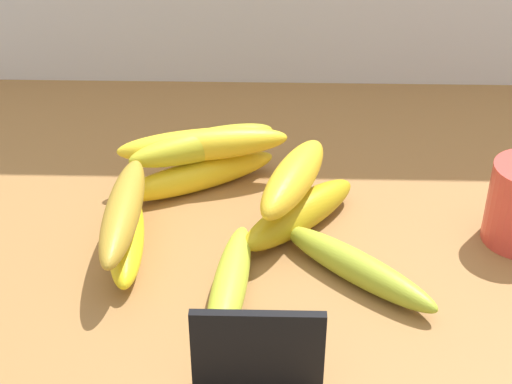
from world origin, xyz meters
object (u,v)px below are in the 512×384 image
object	(u,v)px
banana_0	(197,176)
banana_4	(126,235)
banana_1	(357,267)
banana_2	(300,212)
banana_5	(123,210)
banana_6	(203,145)
banana_7	(293,178)
banana_8	(203,145)
chalkboard_sign	(258,354)
banana_3	(229,287)

from	to	relation	value
banana_0	banana_4	bearing A→B (deg)	-117.63
banana_1	banana_4	bearing A→B (deg)	169.26
banana_2	banana_5	world-z (taller)	banana_5
banana_2	banana_4	world-z (taller)	banana_2
banana_0	banana_6	xyz separation A→B (cm)	(0.73, 0.95, 3.62)
banana_0	banana_6	world-z (taller)	banana_6
banana_4	banana_7	world-z (taller)	banana_7
banana_8	banana_5	bearing A→B (deg)	-116.85
chalkboard_sign	banana_6	size ratio (longest dim) A/B	0.61
banana_0	banana_8	world-z (taller)	banana_8
banana_4	banana_7	distance (cm)	18.65
banana_2	banana_6	world-z (taller)	banana_6
banana_0	banana_1	xyz separation A→B (cm)	(17.38, -16.65, -0.14)
banana_3	banana_8	bearing A→B (deg)	101.04
banana_5	banana_4	bearing A→B (deg)	99.28
chalkboard_sign	banana_1	xyz separation A→B (cm)	(9.51, 14.57, -2.21)
banana_2	banana_5	distance (cm)	19.19
chalkboard_sign	banana_4	xyz separation A→B (cm)	(-14.22, 19.08, -2.00)
banana_3	chalkboard_sign	bearing A→B (deg)	-75.02
banana_5	banana_7	world-z (taller)	banana_7
banana_1	banana_7	size ratio (longest dim) A/B	1.19
banana_3	banana_5	bearing A→B (deg)	147.23
banana_6	banana_8	xyz separation A→B (cm)	(0.05, -0.00, 0.06)
banana_0	banana_1	size ratio (longest dim) A/B	1.06
banana_1	banana_5	bearing A→B (deg)	171.01
banana_0	banana_4	size ratio (longest dim) A/B	1.16
chalkboard_sign	banana_2	size ratio (longest dim) A/B	0.64
banana_0	banana_8	distance (cm)	3.88
banana_4	banana_1	bearing A→B (deg)	-10.74
chalkboard_sign	banana_7	size ratio (longest dim) A/B	0.69
banana_5	banana_8	size ratio (longest dim) A/B	0.95
chalkboard_sign	banana_8	distance (cm)	32.98
banana_0	banana_7	distance (cm)	13.93
banana_0	banana_1	bearing A→B (deg)	-43.77
banana_1	banana_6	bearing A→B (deg)	133.42
banana_4	banana_8	size ratio (longest dim) A/B	0.87
banana_7	banana_8	xyz separation A→B (cm)	(-10.33, 8.15, -0.66)
banana_1	banana_3	bearing A→B (deg)	-164.69
banana_7	banana_2	bearing A→B (deg)	-29.19
banana_0	banana_3	bearing A→B (deg)	-76.33
banana_3	banana_6	world-z (taller)	banana_6
banana_3	banana_5	xyz separation A→B (cm)	(-11.12, 7.16, 3.85)
banana_6	banana_8	size ratio (longest dim) A/B	0.90
banana_1	banana_8	bearing A→B (deg)	133.33
chalkboard_sign	banana_6	world-z (taller)	chalkboard_sign
chalkboard_sign	banana_4	bearing A→B (deg)	126.71
banana_6	banana_7	distance (cm)	13.22
banana_8	banana_7	bearing A→B (deg)	-38.27
banana_3	banana_8	size ratio (longest dim) A/B	0.98
banana_0	banana_4	xyz separation A→B (cm)	(-6.36, -12.15, 0.07)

